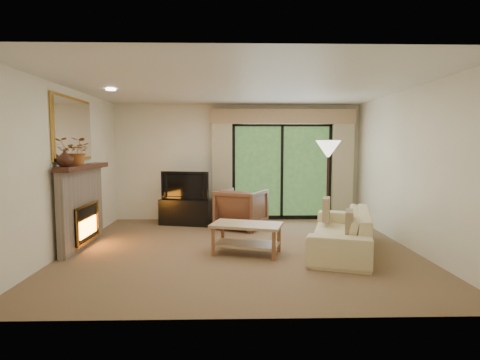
{
  "coord_description": "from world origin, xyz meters",
  "views": [
    {
      "loc": [
        -0.15,
        -5.99,
        1.67
      ],
      "look_at": [
        0.0,
        0.3,
        1.1
      ],
      "focal_mm": 28.0,
      "sensor_mm": 36.0,
      "label": 1
    }
  ],
  "objects_px": {
    "armchair": "(242,209)",
    "sofa": "(341,230)",
    "media_console": "(187,212)",
    "coffee_table": "(247,239)"
  },
  "relations": [
    {
      "from": "armchair",
      "to": "sofa",
      "type": "xyz_separation_m",
      "value": [
        1.55,
        -1.66,
        -0.08
      ]
    },
    {
      "from": "media_console",
      "to": "armchair",
      "type": "height_order",
      "value": "armchair"
    },
    {
      "from": "armchair",
      "to": "media_console",
      "type": "bearing_deg",
      "value": 6.17
    },
    {
      "from": "armchair",
      "to": "coffee_table",
      "type": "xyz_separation_m",
      "value": [
        0.03,
        -1.82,
        -0.16
      ]
    },
    {
      "from": "media_console",
      "to": "sofa",
      "type": "height_order",
      "value": "sofa"
    },
    {
      "from": "sofa",
      "to": "coffee_table",
      "type": "relative_size",
      "value": 2.11
    },
    {
      "from": "sofa",
      "to": "coffee_table",
      "type": "distance_m",
      "value": 1.53
    },
    {
      "from": "sofa",
      "to": "armchair",
      "type": "bearing_deg",
      "value": -119.25
    },
    {
      "from": "media_console",
      "to": "coffee_table",
      "type": "xyz_separation_m",
      "value": [
        1.19,
        -2.25,
        -0.03
      ]
    },
    {
      "from": "armchair",
      "to": "sofa",
      "type": "bearing_deg",
      "value": 159.24
    }
  ]
}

